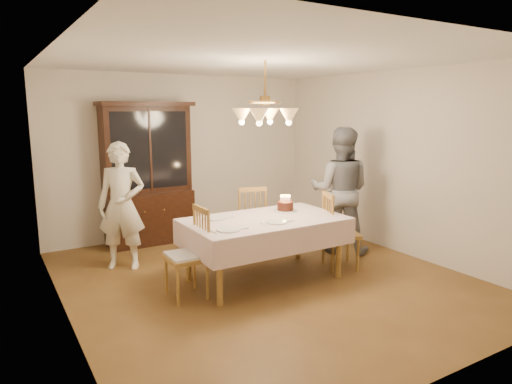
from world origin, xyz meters
TOP-DOWN VIEW (x-y plane):
  - ground at (0.00, 0.00)m, footprint 5.00×5.00m
  - room_shell at (0.00, 0.00)m, footprint 5.00×5.00m
  - dining_table at (0.00, 0.00)m, footprint 1.90×1.10m
  - china_hutch at (-0.70, 2.25)m, footprint 1.38×0.54m
  - chair_far_side at (0.33, 0.94)m, footprint 0.52×0.51m
  - chair_left_end at (-1.02, -0.03)m, footprint 0.42×0.44m
  - chair_right_end at (1.06, -0.16)m, footprint 0.55×0.56m
  - elderly_woman at (-1.36, 1.29)m, footprint 0.72×0.65m
  - adult_in_grey at (1.52, 0.38)m, footprint 1.10×1.10m
  - birthday_cake at (0.44, 0.20)m, footprint 0.30×0.30m
  - place_setting_near_left at (-0.61, -0.26)m, footprint 0.41×0.27m
  - place_setting_near_right at (0.02, -0.25)m, footprint 0.40×0.25m
  - place_setting_far_left at (-0.50, 0.29)m, footprint 0.42×0.27m
  - chandelier at (-0.00, -0.00)m, footprint 0.62×0.62m

SIDE VIEW (x-z plane):
  - ground at x=0.00m, z-range 0.00..0.00m
  - chair_far_side at x=0.33m, z-range -0.06..0.94m
  - chair_right_end at x=1.06m, z-range -0.06..0.94m
  - chair_left_end at x=-1.02m, z-range -0.05..0.95m
  - dining_table at x=0.00m, z-range 0.30..1.06m
  - place_setting_near_right at x=0.02m, z-range 0.76..0.77m
  - place_setting_near_left at x=-0.61m, z-range 0.76..0.77m
  - place_setting_far_left at x=-0.50m, z-range 0.76..0.77m
  - birthday_cake at x=0.44m, z-range 0.71..0.92m
  - elderly_woman at x=-1.36m, z-range 0.00..1.65m
  - adult_in_grey at x=1.52m, z-range 0.00..1.80m
  - china_hutch at x=-0.70m, z-range -0.04..2.12m
  - room_shell at x=0.00m, z-range -0.92..4.08m
  - chandelier at x=0.00m, z-range 1.61..2.34m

